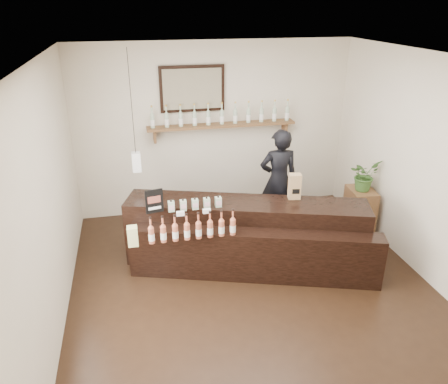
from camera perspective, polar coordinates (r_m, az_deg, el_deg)
The scene contains 10 objects.
ground at distance 5.64m, azimuth 3.89°, elevation -12.68°, with size 5.00×5.00×0.00m, color black.
room_shell at distance 4.83m, azimuth 4.44°, elevation 3.80°, with size 5.00×5.00×5.00m.
back_wall_decor at distance 7.00m, azimuth -2.36°, elevation 10.66°, with size 2.66×0.96×1.69m.
counter at distance 5.89m, azimuth 3.05°, elevation -6.00°, with size 3.24×1.82×1.05m.
promo_sign at distance 5.49m, azimuth -9.10°, elevation -1.20°, with size 0.22×0.06×0.31m.
paper_bag at distance 5.88m, azimuth 9.20°, elevation 0.74°, with size 0.17×0.14×0.35m.
tape_dispenser at distance 5.94m, azimuth 9.03°, elevation -0.44°, with size 0.13×0.07×0.10m.
side_cabinet at distance 7.05m, azimuth 17.25°, elevation -2.40°, with size 0.41×0.53×0.72m.
potted_plant at distance 6.82m, azimuth 17.85°, elevation 2.12°, with size 0.43×0.37×0.48m, color #385F26.
shopkeeper at distance 6.72m, azimuth 7.15°, elevation 2.38°, with size 0.67×0.44×1.83m, color black.
Camera 1 is at (-1.33, -4.34, 3.35)m, focal length 35.00 mm.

